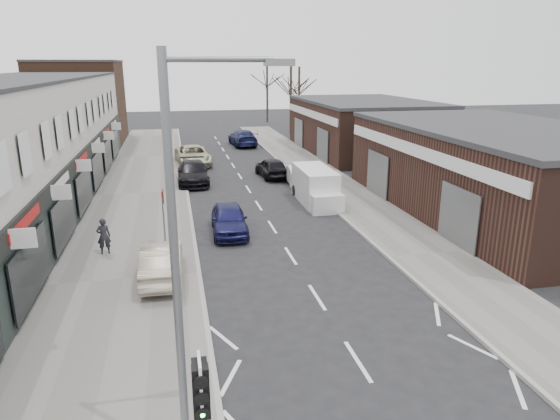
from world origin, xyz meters
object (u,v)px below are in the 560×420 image
parked_car_left_a (229,219)px  parked_car_right_a (297,174)px  sedan_on_pavement (162,261)px  pedestrian (104,236)px  parked_car_right_b (272,167)px  parked_car_right_c (243,138)px  street_lamp (184,253)px  white_van (316,187)px  parked_car_left_b (193,173)px  parked_car_left_c (193,155)px  traffic_light (201,401)px  warning_sign (163,201)px

parked_car_left_a → parked_car_right_a: size_ratio=1.06×
sedan_on_pavement → pedestrian: bearing=-50.4°
parked_car_right_b → parked_car_right_c: size_ratio=0.77×
street_lamp → white_van: size_ratio=1.55×
white_van → parked_car_left_a: 7.20m
parked_car_left_b → parked_car_right_a: bearing=-10.9°
pedestrian → parked_car_left_a: bearing=-172.4°
parked_car_left_c → traffic_light: bearing=-97.0°
pedestrian → street_lamp: bearing=92.9°
warning_sign → parked_car_right_b: bearing=60.8°
warning_sign → white_van: (8.56, 6.04, -1.26)m
parked_car_right_a → parked_car_right_c: (-1.30, 17.00, 0.15)m
parked_car_right_a → parked_car_right_c: size_ratio=0.71×
warning_sign → parked_car_left_a: (2.96, 1.53, -1.50)m
warning_sign → pedestrian: bearing=-171.8°
street_lamp → white_van: street_lamp is taller
street_lamp → parked_car_left_b: (1.13, 25.25, -3.88)m
street_lamp → parked_car_left_c: 32.11m
warning_sign → parked_car_right_a: warning_sign is taller
white_van → parked_car_left_a: (-5.60, -4.51, -0.25)m
parked_car_right_b → sedan_on_pavement: bearing=61.2°
pedestrian → parked_car_left_c: size_ratio=0.28×
parked_car_left_a → parked_car_left_b: parked_car_left_b is taller
traffic_light → street_lamp: street_lamp is taller
traffic_light → parked_car_left_a: bearing=81.9°
parked_car_right_b → parked_car_right_c: 14.80m
sedan_on_pavement → parked_car_left_a: sedan_on_pavement is taller
white_van → parked_car_right_c: (-1.20, 21.95, -0.15)m
traffic_light → sedan_on_pavement: size_ratio=0.75×
warning_sign → parked_car_right_c: 28.97m
warning_sign → pedestrian: size_ratio=1.74×
white_van → parked_car_right_c: bearing=93.8°
parked_car_left_a → parked_car_left_c: (-0.91, 17.52, 0.06)m
parked_car_right_b → parked_car_right_c: bearing=-94.6°
street_lamp → parked_car_left_a: street_lamp is taller
white_van → parked_car_right_b: 7.25m
warning_sign → pedestrian: warning_sign is taller
warning_sign → parked_car_left_b: (1.76, 12.45, -1.47)m
pedestrian → parked_car_left_c: (4.58, 19.40, -0.14)m
parked_car_right_b → parked_car_left_c: bearing=-52.4°
warning_sign → parked_car_left_c: size_ratio=0.49×
warning_sign → white_van: bearing=35.2°
parked_car_left_c → pedestrian: bearing=-108.1°
traffic_light → warning_sign: (-0.76, 14.02, -0.21)m
sedan_on_pavement → parked_car_right_c: 32.34m
parked_car_left_a → parked_car_left_b: bearing=98.8°
traffic_light → pedestrian: traffic_light is taller
white_van → parked_car_right_b: (-1.20, 7.15, -0.23)m
street_lamp → parked_car_left_c: bearing=87.5°
traffic_light → parked_car_right_c: bearing=81.1°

